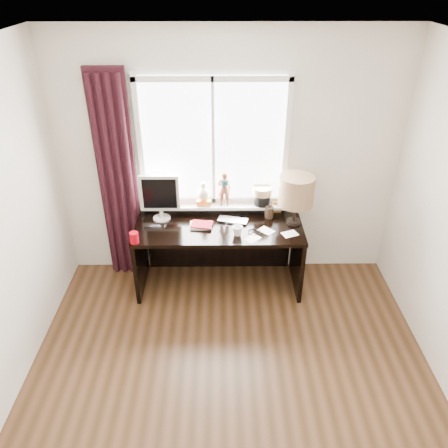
{
  "coord_description": "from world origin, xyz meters",
  "views": [
    {
      "loc": [
        -0.08,
        -2.14,
        3.04
      ],
      "look_at": [
        -0.05,
        1.25,
        1.0
      ],
      "focal_mm": 35.0,
      "sensor_mm": 36.0,
      "label": 1
    }
  ],
  "objects_px": {
    "monitor": "(160,195)",
    "mug": "(237,230)",
    "laptop": "(233,220)",
    "desk": "(219,241)",
    "red_cup": "(134,238)",
    "table_lamp": "(296,191)"
  },
  "relations": [
    {
      "from": "red_cup",
      "to": "monitor",
      "type": "bearing_deg",
      "value": 65.08
    },
    {
      "from": "mug",
      "to": "desk",
      "type": "bearing_deg",
      "value": 124.24
    },
    {
      "from": "monitor",
      "to": "red_cup",
      "type": "bearing_deg",
      "value": -114.92
    },
    {
      "from": "laptop",
      "to": "table_lamp",
      "type": "bearing_deg",
      "value": 11.11
    },
    {
      "from": "laptop",
      "to": "red_cup",
      "type": "height_order",
      "value": "red_cup"
    },
    {
      "from": "mug",
      "to": "laptop",
      "type": "bearing_deg",
      "value": 97.33
    },
    {
      "from": "monitor",
      "to": "mug",
      "type": "bearing_deg",
      "value": -22.37
    },
    {
      "from": "table_lamp",
      "to": "laptop",
      "type": "bearing_deg",
      "value": 176.53
    },
    {
      "from": "desk",
      "to": "red_cup",
      "type": "bearing_deg",
      "value": -153.62
    },
    {
      "from": "red_cup",
      "to": "table_lamp",
      "type": "relative_size",
      "value": 0.21
    },
    {
      "from": "laptop",
      "to": "red_cup",
      "type": "bearing_deg",
      "value": -143.09
    },
    {
      "from": "red_cup",
      "to": "mug",
      "type": "bearing_deg",
      "value": 7.46
    },
    {
      "from": "desk",
      "to": "table_lamp",
      "type": "height_order",
      "value": "table_lamp"
    },
    {
      "from": "red_cup",
      "to": "monitor",
      "type": "height_order",
      "value": "monitor"
    },
    {
      "from": "mug",
      "to": "desk",
      "type": "xyz_separation_m",
      "value": [
        -0.18,
        0.27,
        -0.3
      ]
    },
    {
      "from": "table_lamp",
      "to": "desk",
      "type": "bearing_deg",
      "value": 176.67
    },
    {
      "from": "desk",
      "to": "monitor",
      "type": "relative_size",
      "value": 3.47
    },
    {
      "from": "laptop",
      "to": "red_cup",
      "type": "relative_size",
      "value": 2.76
    },
    {
      "from": "monitor",
      "to": "laptop",
      "type": "bearing_deg",
      "value": -4.46
    },
    {
      "from": "laptop",
      "to": "red_cup",
      "type": "distance_m",
      "value": 1.03
    },
    {
      "from": "mug",
      "to": "table_lamp",
      "type": "xyz_separation_m",
      "value": [
        0.58,
        0.22,
        0.31
      ]
    },
    {
      "from": "red_cup",
      "to": "desk",
      "type": "relative_size",
      "value": 0.07
    }
  ]
}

